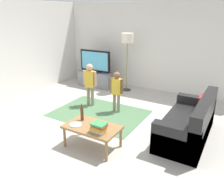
{
  "coord_description": "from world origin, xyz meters",
  "views": [
    {
      "loc": [
        2.55,
        -3.77,
        2.36
      ],
      "look_at": [
        0.0,
        0.6,
        0.65
      ],
      "focal_mm": 36.72,
      "sensor_mm": 36.0,
      "label": 1
    }
  ],
  "objects_px": {
    "floor_lamp": "(127,41)",
    "coffee_table": "(92,128)",
    "child_near_tv": "(90,81)",
    "tv": "(95,61)",
    "plate": "(76,125)",
    "couch": "(191,125)",
    "child_center": "(116,88)",
    "tv_stand": "(96,79)",
    "tv_remote": "(98,124)",
    "book_stack": "(99,127)",
    "bottle": "(82,113)"
  },
  "relations": [
    {
      "from": "tv",
      "to": "plate",
      "type": "xyz_separation_m",
      "value": [
        1.72,
        -3.16,
        -0.42
      ]
    },
    {
      "from": "child_near_tv",
      "to": "coffee_table",
      "type": "height_order",
      "value": "child_near_tv"
    },
    {
      "from": "tv",
      "to": "child_near_tv",
      "type": "distance_m",
      "value": 1.65
    },
    {
      "from": "coffee_table",
      "to": "bottle",
      "type": "relative_size",
      "value": 3.01
    },
    {
      "from": "child_center",
      "to": "bottle",
      "type": "distance_m",
      "value": 1.49
    },
    {
      "from": "coffee_table",
      "to": "plate",
      "type": "relative_size",
      "value": 4.55
    },
    {
      "from": "floor_lamp",
      "to": "coffee_table",
      "type": "xyz_separation_m",
      "value": [
        0.93,
        -3.21,
        -1.17
      ]
    },
    {
      "from": "floor_lamp",
      "to": "bottle",
      "type": "xyz_separation_m",
      "value": [
        0.63,
        -3.11,
        -0.98
      ]
    },
    {
      "from": "bottle",
      "to": "couch",
      "type": "bearing_deg",
      "value": 32.05
    },
    {
      "from": "coffee_table",
      "to": "tv_remote",
      "type": "bearing_deg",
      "value": 67.38
    },
    {
      "from": "child_center",
      "to": "tv_remote",
      "type": "distance_m",
      "value": 1.54
    },
    {
      "from": "tv",
      "to": "child_near_tv",
      "type": "bearing_deg",
      "value": -60.53
    },
    {
      "from": "tv_remote",
      "to": "plate",
      "type": "height_order",
      "value": "plate"
    },
    {
      "from": "tv_stand",
      "to": "child_center",
      "type": "distance_m",
      "value": 2.22
    },
    {
      "from": "plate",
      "to": "book_stack",
      "type": "bearing_deg",
      "value": 0.14
    },
    {
      "from": "child_center",
      "to": "plate",
      "type": "height_order",
      "value": "child_center"
    },
    {
      "from": "floor_lamp",
      "to": "child_near_tv",
      "type": "bearing_deg",
      "value": -99.27
    },
    {
      "from": "tv_stand",
      "to": "child_center",
      "type": "bearing_deg",
      "value": -42.49
    },
    {
      "from": "bottle",
      "to": "book_stack",
      "type": "bearing_deg",
      "value": -22.77
    },
    {
      "from": "child_center",
      "to": "coffee_table",
      "type": "xyz_separation_m",
      "value": [
        0.39,
        -1.59,
        -0.25
      ]
    },
    {
      "from": "child_near_tv",
      "to": "bottle",
      "type": "bearing_deg",
      "value": -59.44
    },
    {
      "from": "couch",
      "to": "floor_lamp",
      "type": "relative_size",
      "value": 1.01
    },
    {
      "from": "floor_lamp",
      "to": "coffee_table",
      "type": "bearing_deg",
      "value": -73.84
    },
    {
      "from": "couch",
      "to": "child_near_tv",
      "type": "xyz_separation_m",
      "value": [
        -2.67,
        0.4,
        0.39
      ]
    },
    {
      "from": "couch",
      "to": "coffee_table",
      "type": "bearing_deg",
      "value": -140.63
    },
    {
      "from": "tv_stand",
      "to": "plate",
      "type": "relative_size",
      "value": 5.45
    },
    {
      "from": "tv",
      "to": "plate",
      "type": "bearing_deg",
      "value": -61.44
    },
    {
      "from": "floor_lamp",
      "to": "tv_remote",
      "type": "height_order",
      "value": "floor_lamp"
    },
    {
      "from": "child_center",
      "to": "coffee_table",
      "type": "height_order",
      "value": "child_center"
    },
    {
      "from": "book_stack",
      "to": "plate",
      "type": "bearing_deg",
      "value": -179.86
    },
    {
      "from": "plate",
      "to": "tv_stand",
      "type": "bearing_deg",
      "value": 118.41
    },
    {
      "from": "floor_lamp",
      "to": "child_near_tv",
      "type": "xyz_separation_m",
      "value": [
        -0.26,
        -1.6,
        -0.87
      ]
    },
    {
      "from": "couch",
      "to": "child_near_tv",
      "type": "distance_m",
      "value": 2.73
    },
    {
      "from": "child_near_tv",
      "to": "tv_remote",
      "type": "bearing_deg",
      "value": -50.2
    },
    {
      "from": "tv",
      "to": "couch",
      "type": "xyz_separation_m",
      "value": [
        3.48,
        -1.83,
        -0.56
      ]
    },
    {
      "from": "floor_lamp",
      "to": "child_near_tv",
      "type": "height_order",
      "value": "floor_lamp"
    },
    {
      "from": "floor_lamp",
      "to": "plate",
      "type": "xyz_separation_m",
      "value": [
        0.65,
        -3.33,
        -1.12
      ]
    },
    {
      "from": "coffee_table",
      "to": "child_center",
      "type": "bearing_deg",
      "value": 103.77
    },
    {
      "from": "coffee_table",
      "to": "plate",
      "type": "distance_m",
      "value": 0.31
    },
    {
      "from": "tv_stand",
      "to": "child_near_tv",
      "type": "xyz_separation_m",
      "value": [
        0.81,
        -1.45,
        0.43
      ]
    },
    {
      "from": "bottle",
      "to": "plate",
      "type": "relative_size",
      "value": 1.51
    },
    {
      "from": "tv",
      "to": "couch",
      "type": "height_order",
      "value": "tv"
    },
    {
      "from": "child_near_tv",
      "to": "tv_remote",
      "type": "xyz_separation_m",
      "value": [
        1.24,
        -1.49,
        -0.25
      ]
    },
    {
      "from": "floor_lamp",
      "to": "book_stack",
      "type": "relative_size",
      "value": 5.93
    },
    {
      "from": "coffee_table",
      "to": "child_near_tv",
      "type": "bearing_deg",
      "value": 126.5
    },
    {
      "from": "plate",
      "to": "child_center",
      "type": "bearing_deg",
      "value": 93.66
    },
    {
      "from": "book_stack",
      "to": "child_center",
      "type": "bearing_deg",
      "value": 109.69
    },
    {
      "from": "couch",
      "to": "tv_remote",
      "type": "relative_size",
      "value": 10.59
    },
    {
      "from": "tv_stand",
      "to": "coffee_table",
      "type": "relative_size",
      "value": 1.2
    },
    {
      "from": "plate",
      "to": "bottle",
      "type": "bearing_deg",
      "value": 95.27
    }
  ]
}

